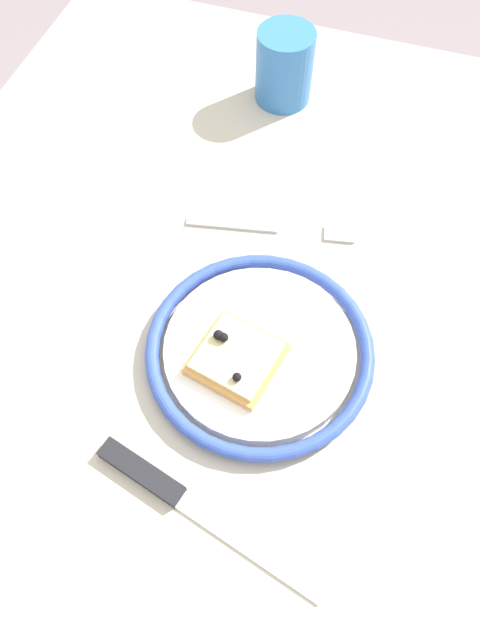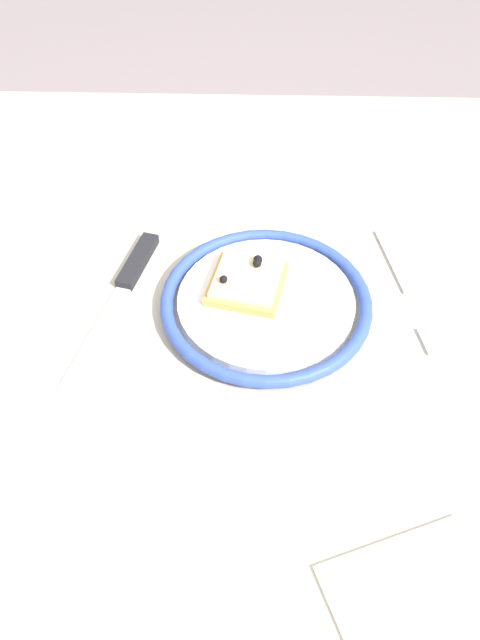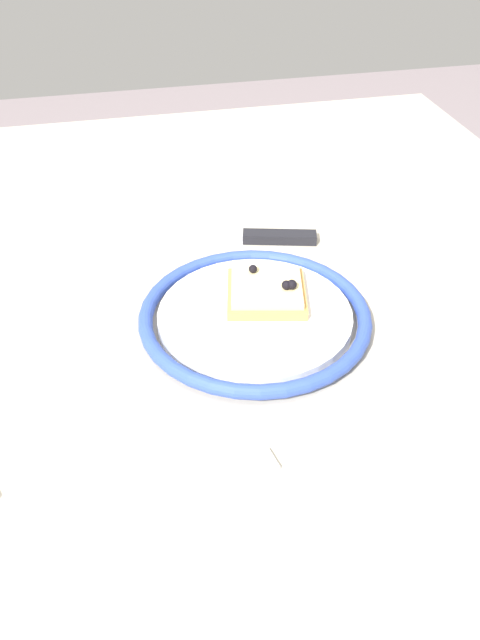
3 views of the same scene
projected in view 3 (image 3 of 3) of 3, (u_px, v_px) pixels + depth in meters
The scene contains 5 objects.
dining_table at pixel (257, 372), 0.75m from camera, with size 1.17×0.92×0.76m.
plate at pixel (255, 317), 0.67m from camera, with size 0.24×0.24×0.02m.
pizza_slice_near at pixel (266, 290), 0.68m from camera, with size 0.10×0.10×0.03m.
knife at pixel (253, 237), 0.80m from camera, with size 0.08×0.24×0.01m.
fork at pixel (340, 435), 0.55m from camera, with size 0.06×0.20×0.00m.
Camera 3 is at (-0.53, 0.14, 1.19)m, focal length 36.70 mm.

